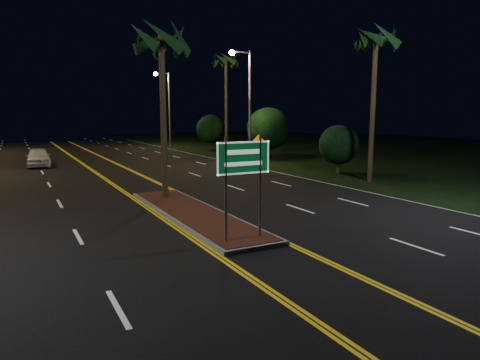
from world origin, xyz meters
TOP-DOWN VIEW (x-y plane):
  - ground at (0.00, 0.00)m, footprint 120.00×120.00m
  - grass_right at (30.00, 25.00)m, footprint 40.00×110.00m
  - median_island at (0.00, 7.00)m, footprint 2.25×10.25m
  - highway_sign at (0.00, 2.80)m, footprint 1.80×0.08m
  - streetlight_right_mid at (10.61, 22.00)m, footprint 1.91×0.44m
  - streetlight_right_far at (10.61, 42.00)m, footprint 1.91×0.44m
  - palm_median at (0.00, 10.50)m, footprint 2.40×2.40m
  - palm_right_near at (12.50, 10.00)m, footprint 2.40×2.40m
  - palm_right_far at (12.80, 30.00)m, footprint 2.40×2.40m
  - shrub_near at (13.50, 14.00)m, footprint 2.70×2.70m
  - shrub_mid at (14.00, 24.00)m, footprint 3.78×3.78m
  - shrub_far at (13.80, 36.00)m, footprint 3.24×3.24m
  - car_near at (-4.50, 27.88)m, footprint 2.38×5.16m
  - warning_sign at (12.16, 22.52)m, footprint 0.94×0.30m

SIDE VIEW (x-z plane):
  - ground at x=0.00m, z-range 0.00..0.00m
  - grass_right at x=30.00m, z-range 0.00..0.01m
  - median_island at x=0.00m, z-range 0.00..0.17m
  - car_near at x=-4.50m, z-range 0.00..1.69m
  - warning_sign at x=12.16m, z-range 0.34..2.66m
  - shrub_near at x=13.50m, z-range 0.30..3.60m
  - shrub_far at x=13.80m, z-range 0.36..4.32m
  - highway_sign at x=0.00m, z-range 0.80..4.00m
  - shrub_mid at x=14.00m, z-range 0.42..5.04m
  - streetlight_right_mid at x=10.61m, z-range 1.16..10.16m
  - streetlight_right_far at x=10.61m, z-range 1.16..10.16m
  - palm_median at x=0.00m, z-range 3.13..11.43m
  - palm_right_near at x=12.50m, z-range 3.56..12.86m
  - palm_right_far at x=12.80m, z-range 3.99..14.29m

